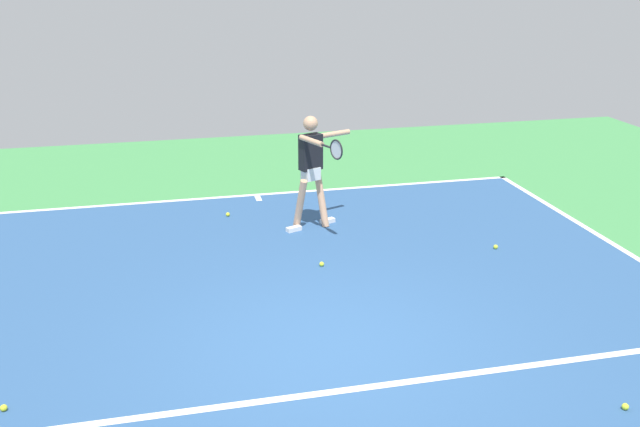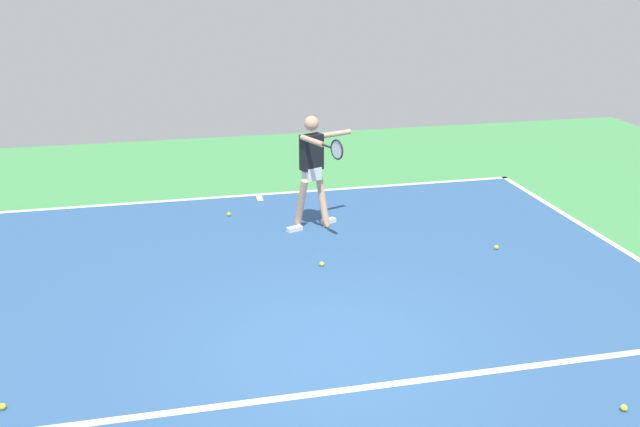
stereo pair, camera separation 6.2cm
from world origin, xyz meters
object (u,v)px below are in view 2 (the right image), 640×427
Objects in this scene: tennis_ball_by_baseline at (322,264)px; tennis_ball_near_player at (2,407)px; tennis_ball_centre_court at (624,408)px; tennis_ball_near_service_line at (496,247)px; tennis_ball_far_corner at (229,214)px; tennis_player at (313,165)px.

tennis_ball_by_baseline and tennis_ball_near_player have the same top height.
tennis_ball_by_baseline and tennis_ball_centre_court have the same top height.
tennis_ball_near_service_line is at bearing -98.89° from tennis_ball_centre_court.
tennis_ball_near_service_line is at bearing -179.33° from tennis_ball_by_baseline.
tennis_ball_far_corner is (-2.66, -4.95, 0.00)m from tennis_ball_near_player.
tennis_ball_near_service_line is (-2.41, 1.48, -1.00)m from tennis_player.
tennis_ball_near_service_line is at bearing 147.63° from tennis_ball_far_corner.
tennis_ball_near_player is 1.00× the size of tennis_ball_far_corner.
tennis_ball_centre_court is 1.00× the size of tennis_ball_far_corner.
tennis_ball_centre_court is at bearing 87.01° from tennis_player.
tennis_ball_near_service_line is (-2.62, -0.03, 0.00)m from tennis_ball_by_baseline.
tennis_ball_by_baseline is 1.00× the size of tennis_ball_near_service_line.
tennis_player is 1.80m from tennis_ball_far_corner.
tennis_ball_by_baseline is 4.52m from tennis_ball_near_player.
tennis_player reaches higher than tennis_ball_near_service_line.
tennis_ball_near_service_line is at bearing -157.34° from tennis_ball_near_player.
tennis_ball_near_player is 5.85m from tennis_ball_centre_court.
tennis_ball_by_baseline is 2.63m from tennis_ball_near_service_line.
tennis_ball_far_corner is (1.24, -0.83, -1.00)m from tennis_player.
tennis_ball_by_baseline is 4.41m from tennis_ball_centre_court.
tennis_ball_far_corner is 4.33m from tennis_ball_near_service_line.
tennis_ball_near_player is (3.69, 2.61, 0.00)m from tennis_ball_by_baseline.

